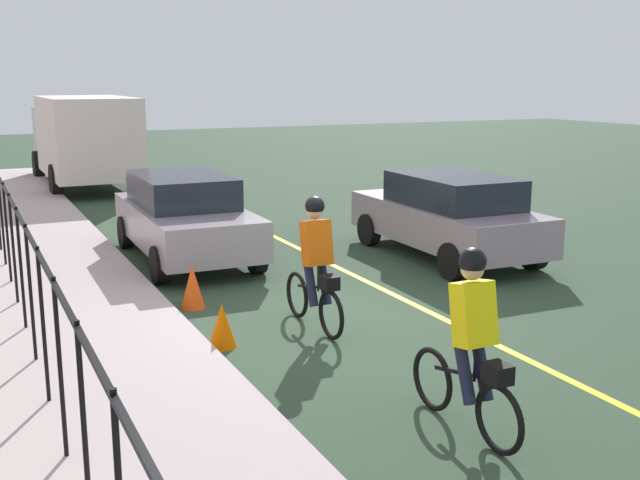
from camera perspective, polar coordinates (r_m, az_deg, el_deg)
name	(u,v)px	position (r m, az deg, el deg)	size (l,w,h in m)	color
ground_plane	(321,321)	(10.80, 0.06, -6.04)	(80.00, 80.00, 0.00)	#2E4330
lane_line_centre	(417,306)	(11.55, 7.26, -4.91)	(36.00, 0.12, 0.01)	yellow
sidewalk	(69,352)	(9.87, -18.21, -7.97)	(40.00, 3.20, 0.15)	#B5A5A7
iron_fence	(19,244)	(10.48, -21.54, -0.28)	(15.36, 0.04, 1.60)	black
cyclist_lead	(316,264)	(10.20, -0.31, -1.80)	(1.71, 0.37, 1.83)	black
cyclist_follow	(471,343)	(7.37, 11.21, -7.55)	(1.71, 0.37, 1.83)	black
patrol_sedan	(448,214)	(14.58, 9.53, 1.90)	(4.44, 2.00, 1.58)	gray
parked_sedan_rear	(185,216)	(14.44, -10.06, 1.79)	(4.43, 1.99, 1.58)	gray
box_truck_background	(83,137)	(24.73, -17.23, 7.35)	(6.73, 2.58, 2.78)	silver
traffic_cone_near	(222,325)	(9.78, -7.31, -6.34)	(0.36, 0.36, 0.57)	#EF6100
traffic_cone_far	(193,287)	(11.44, -9.48, -3.46)	(0.36, 0.36, 0.65)	#F84E11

